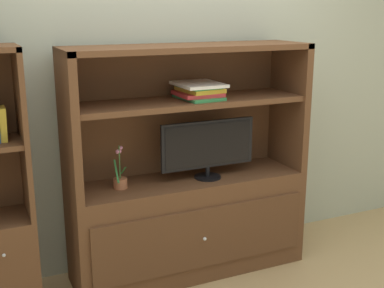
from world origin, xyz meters
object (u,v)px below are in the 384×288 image
(media_console, at_px, (189,202))
(potted_plant, at_px, (120,179))
(tv_monitor, at_px, (208,146))
(magazine_stack, at_px, (199,90))

(media_console, xyz_separation_m, potted_plant, (-0.48, -0.00, 0.23))
(media_console, height_order, tv_monitor, media_console)
(potted_plant, bearing_deg, tv_monitor, -4.86)
(tv_monitor, xyz_separation_m, magazine_stack, (-0.05, 0.05, 0.37))
(tv_monitor, height_order, magazine_stack, magazine_stack)
(magazine_stack, bearing_deg, tv_monitor, -44.52)
(tv_monitor, bearing_deg, magazine_stack, 135.48)
(media_console, height_order, magazine_stack, media_console)
(media_console, relative_size, magazine_stack, 4.67)
(magazine_stack, bearing_deg, media_console, 174.45)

